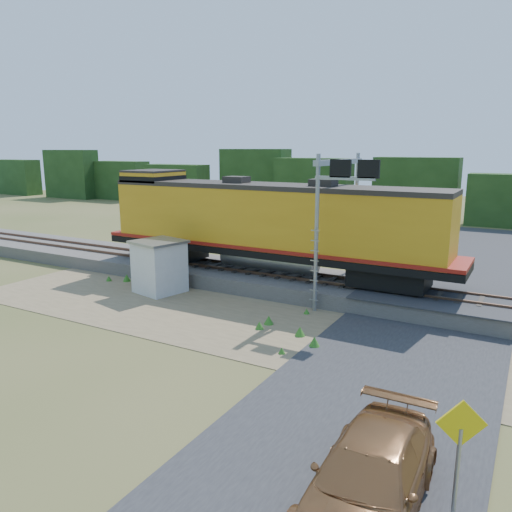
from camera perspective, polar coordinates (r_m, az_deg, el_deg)
The scene contains 12 objects.
ground at distance 22.20m, azimuth -1.47°, elevation -7.78°, with size 140.00×140.00×0.00m, color #475123.
ballast at distance 27.16m, azimuth 5.04°, elevation -3.19°, with size 70.00×5.00×0.80m, color slate.
rails at distance 27.04m, azimuth 5.06°, elevation -2.21°, with size 70.00×1.54×0.16m.
dirt_shoulder at distance 23.62m, azimuth -5.04°, elevation -6.54°, with size 26.00×8.00×0.03m, color #8C7754.
road at distance 20.43m, azimuth 17.04°, elevation -9.88°, with size 7.00×66.00×0.86m.
tree_line_north at distance 57.10m, azimuth 18.61°, elevation 7.00°, with size 130.00×3.00×6.50m.
weed_clumps at distance 24.16m, azimuth -8.53°, elevation -6.23°, with size 15.00×6.20×0.56m, color #316E1F, non-canonical shape.
locomotive at distance 27.47m, azimuth 0.94°, elevation 3.84°, with size 20.69×3.16×5.34m.
shed at distance 27.10m, azimuth -10.97°, elevation -1.16°, with size 2.86×2.86×2.83m.
signal_gantry at distance 24.76m, azimuth 9.76°, elevation 7.19°, with size 2.92×6.20×7.36m.
road_sign at distance 11.20m, azimuth 22.18°, elevation -19.80°, with size 0.92×0.45×2.86m.
car at distance 11.72m, azimuth 12.79°, elevation -23.54°, with size 2.20×5.40×1.57m, color brown.
Camera 1 is at (10.73, -17.90, 7.56)m, focal length 35.00 mm.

